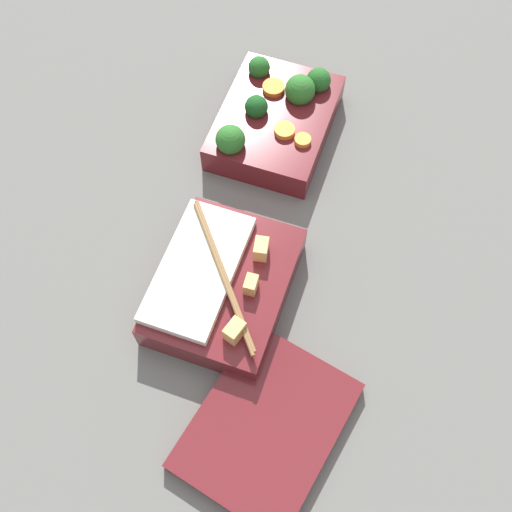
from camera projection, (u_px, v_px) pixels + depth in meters
The scene contains 4 objects.
ground_plane at pixel (261, 206), 0.82m from camera, with size 3.00×3.00×0.00m, color slate.
bento_tray_vegetable at pixel (275, 119), 0.85m from camera, with size 0.20×0.15×0.08m.
bento_tray_rice at pixel (221, 284), 0.73m from camera, with size 0.20×0.15×0.07m.
bento_lid at pixel (267, 426), 0.67m from camera, with size 0.19×0.15×0.02m, color maroon.
Camera 1 is at (0.42, 0.14, 0.69)m, focal length 42.00 mm.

